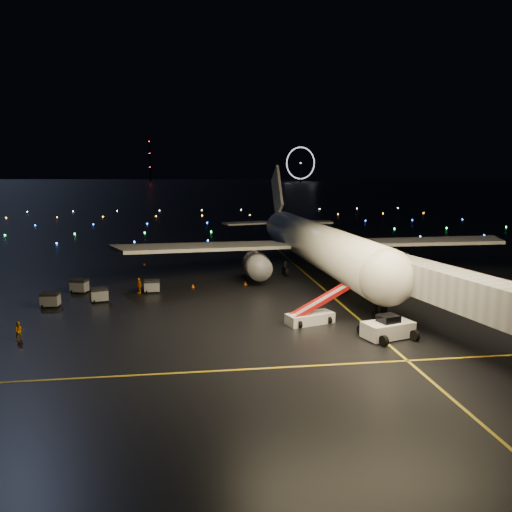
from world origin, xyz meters
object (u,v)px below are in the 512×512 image
object	(u,v)px
pushback_tug	(388,327)
airliner	(310,219)
baggage_cart_1	(99,295)
baggage_cart_2	(79,286)
crew_c	(139,286)
baggage_cart_0	(152,286)
baggage_cart_3	(50,300)
crew_b	(19,331)
belt_loader	(310,307)

from	to	relation	value
pushback_tug	airliner	bearing A→B (deg)	73.15
baggage_cart_1	baggage_cart_2	distance (m)	5.91
crew_c	baggage_cart_0	bearing A→B (deg)	63.06
crew_c	baggage_cart_1	xyz separation A→B (m)	(-4.20, -3.60, -0.15)
baggage_cart_1	baggage_cart_3	size ratio (longest dim) A/B	1.00
baggage_cart_0	baggage_cart_1	xyz separation A→B (m)	(-5.75, -3.79, 0.02)
crew_b	baggage_cart_2	size ratio (longest dim) A/B	0.86
baggage_cart_1	baggage_cart_2	bearing A→B (deg)	106.24
crew_b	baggage_cart_0	world-z (taller)	crew_b
belt_loader	crew_c	distance (m)	23.46
baggage_cart_3	baggage_cart_2	bearing A→B (deg)	78.53
airliner	baggage_cart_1	distance (m)	32.00
airliner	baggage_cart_1	size ratio (longest dim) A/B	29.64
crew_c	baggage_cart_0	size ratio (longest dim) A/B	1.04
baggage_cart_0	baggage_cart_2	world-z (taller)	baggage_cart_2
crew_b	baggage_cart_1	size ratio (longest dim) A/B	0.88
belt_loader	baggage_cart_0	size ratio (longest dim) A/B	3.73
pushback_tug	baggage_cart_0	bearing A→B (deg)	120.72
belt_loader	baggage_cart_3	bearing A→B (deg)	142.66
belt_loader	pushback_tug	bearing A→B (deg)	-58.60
airliner	baggage_cart_2	distance (m)	33.27
baggage_cart_2	baggage_cart_0	bearing A→B (deg)	9.69
crew_b	pushback_tug	bearing A→B (deg)	-27.89
pushback_tug	crew_b	xyz separation A→B (m)	(-32.87, 3.95, -0.23)
airliner	baggage_cart_1	xyz separation A→B (m)	(-28.15, -13.38, -7.21)
belt_loader	baggage_cart_2	xyz separation A→B (m)	(-25.35, 16.46, -0.86)
baggage_cart_0	baggage_cart_3	size ratio (longest dim) A/B	0.98
airliner	baggage_cart_3	distance (m)	37.09
airliner	crew_b	xyz separation A→B (m)	(-32.96, -26.16, -7.18)
crew_b	baggage_cart_3	distance (m)	11.20
pushback_tug	baggage_cart_1	xyz separation A→B (m)	(-28.07, 16.73, -0.26)
baggage_cart_3	crew_b	bearing A→B (deg)	-85.03
belt_loader	baggage_cart_0	bearing A→B (deg)	119.72
pushback_tug	crew_b	size ratio (longest dim) A/B	2.68
baggage_cart_1	baggage_cart_2	size ratio (longest dim) A/B	0.98
baggage_cart_0	baggage_cart_2	size ratio (longest dim) A/B	0.96
pushback_tug	crew_c	world-z (taller)	pushback_tug
baggage_cart_3	belt_loader	bearing A→B (deg)	-16.20
airliner	crew_c	xyz separation A→B (m)	(-23.95, -9.78, -7.05)
crew_b	baggage_cart_3	world-z (taller)	crew_b
airliner	crew_c	world-z (taller)	airliner
crew_b	baggage_cart_2	world-z (taller)	crew_b
pushback_tug	baggage_cart_3	distance (m)	36.38
baggage_cart_0	baggage_cart_1	world-z (taller)	baggage_cart_1
crew_b	baggage_cart_0	bearing A→B (deg)	36.49
baggage_cart_1	baggage_cart_3	distance (m)	5.25
crew_c	baggage_cart_2	distance (m)	7.54
pushback_tug	crew_b	distance (m)	33.10
airliner	belt_loader	world-z (taller)	airliner
crew_c	baggage_cart_3	size ratio (longest dim) A/B	1.01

